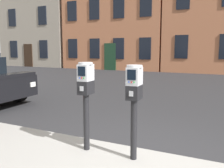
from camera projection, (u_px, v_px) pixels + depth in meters
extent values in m
plane|color=#28282B|center=(138.00, 162.00, 3.77)|extent=(160.00, 160.00, 0.00)
cylinder|color=black|center=(86.00, 122.00, 3.84)|extent=(0.09, 0.09, 0.87)
cube|color=black|center=(86.00, 87.00, 3.77)|extent=(0.18, 0.25, 0.20)
cube|color=#A5A8AD|center=(81.00, 89.00, 3.65)|extent=(0.06, 0.01, 0.07)
cube|color=#B7BABF|center=(86.00, 73.00, 3.74)|extent=(0.18, 0.23, 0.25)
cube|color=black|center=(81.00, 71.00, 3.62)|extent=(0.12, 0.01, 0.14)
cylinder|color=blue|center=(79.00, 78.00, 3.65)|extent=(0.02, 0.01, 0.02)
cylinder|color=red|center=(82.00, 78.00, 3.64)|extent=(0.02, 0.01, 0.02)
cylinder|color=green|center=(84.00, 78.00, 3.62)|extent=(0.02, 0.01, 0.02)
cylinder|color=#B7BABF|center=(86.00, 63.00, 3.72)|extent=(0.22, 0.22, 0.03)
cylinder|color=black|center=(134.00, 130.00, 3.50)|extent=(0.09, 0.09, 0.86)
cube|color=black|center=(134.00, 92.00, 3.43)|extent=(0.18, 0.25, 0.20)
cube|color=#A5A8AD|center=(131.00, 94.00, 3.32)|extent=(0.06, 0.01, 0.07)
cube|color=#B7BABF|center=(134.00, 76.00, 3.40)|extent=(0.18, 0.23, 0.24)
cube|color=black|center=(131.00, 75.00, 3.29)|extent=(0.12, 0.01, 0.14)
cylinder|color=blue|center=(129.00, 82.00, 3.31)|extent=(0.02, 0.01, 0.02)
cylinder|color=red|center=(131.00, 82.00, 3.30)|extent=(0.02, 0.01, 0.02)
cylinder|color=green|center=(134.00, 82.00, 3.29)|extent=(0.02, 0.01, 0.02)
cylinder|color=#B7BABF|center=(135.00, 66.00, 3.38)|extent=(0.22, 0.22, 0.03)
cube|color=black|center=(9.00, 76.00, 6.97)|extent=(0.51, 1.70, 0.10)
cube|color=white|center=(33.00, 84.00, 7.54)|extent=(0.05, 0.20, 0.14)
cylinder|color=black|center=(18.00, 92.00, 8.00)|extent=(0.65, 0.25, 0.64)
cube|color=#9E9384|center=(50.00, 7.00, 25.71)|extent=(7.35, 6.43, 11.81)
cube|color=black|center=(14.00, 49.00, 24.22)|extent=(0.90, 0.06, 1.60)
cube|color=black|center=(43.00, 49.00, 22.62)|extent=(0.90, 0.06, 1.60)
cube|color=black|center=(12.00, 18.00, 23.81)|extent=(0.90, 0.06, 1.60)
cube|color=black|center=(42.00, 15.00, 22.20)|extent=(0.90, 0.06, 1.60)
cube|color=black|center=(28.00, 55.00, 23.51)|extent=(1.00, 0.07, 2.10)
cube|color=black|center=(73.00, 49.00, 21.22)|extent=(0.90, 0.06, 1.60)
cube|color=black|center=(95.00, 49.00, 20.29)|extent=(0.90, 0.06, 1.60)
cube|color=black|center=(119.00, 49.00, 19.36)|extent=(0.90, 0.06, 1.60)
cube|color=black|center=(145.00, 49.00, 18.43)|extent=(0.90, 0.06, 1.60)
cube|color=black|center=(72.00, 11.00, 20.79)|extent=(0.90, 0.06, 1.60)
cube|color=black|center=(94.00, 9.00, 19.86)|extent=(0.90, 0.06, 1.60)
cube|color=black|center=(119.00, 7.00, 18.93)|extent=(0.90, 0.06, 1.60)
cube|color=black|center=(146.00, 5.00, 18.00)|extent=(0.90, 0.06, 1.60)
cube|color=#193823|center=(110.00, 57.00, 19.77)|extent=(1.00, 0.07, 2.10)
cube|color=black|center=(181.00, 47.00, 17.27)|extent=(0.90, 0.06, 1.60)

